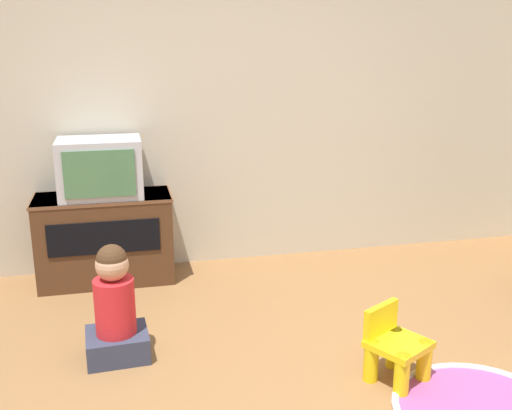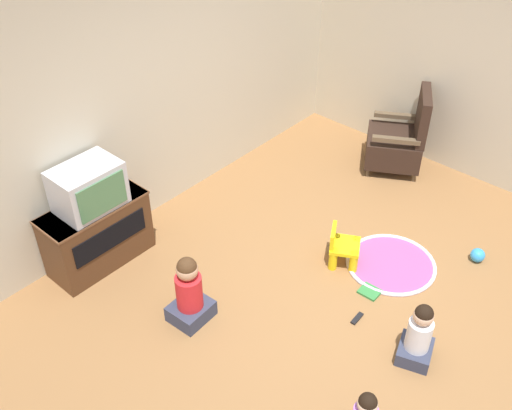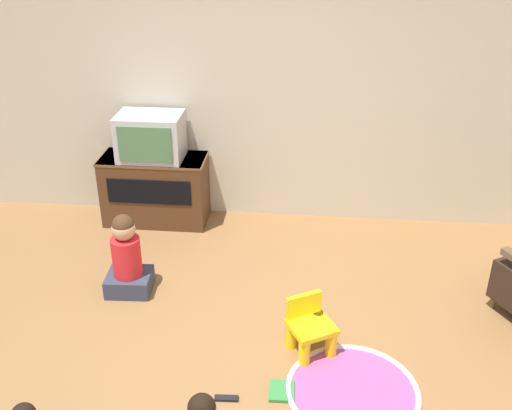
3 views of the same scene
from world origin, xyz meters
name	(u,v)px [view 3 (image 3 of 3)]	position (x,y,z in m)	size (l,w,h in m)	color
ground_plane	(227,379)	(0.00, 0.00, 0.00)	(30.00, 30.00, 0.00)	olive
wall_back	(252,81)	(-0.08, 2.38, 1.32)	(5.83, 0.12, 2.64)	beige
tv_cabinet	(155,188)	(-0.98, 2.09, 0.34)	(0.99, 0.44, 0.66)	#4C2D19
television	(151,137)	(-0.98, 2.08, 0.87)	(0.59, 0.42, 0.42)	#B7B7BC
yellow_kid_chair	(310,330)	(0.53, 0.34, 0.17)	(0.38, 0.38, 0.40)	yellow
play_mat	(353,391)	(0.81, -0.03, 0.01)	(0.86, 0.86, 0.04)	#A54C8C
child_watching_left	(127,259)	(-0.91, 0.92, 0.29)	(0.36, 0.32, 0.68)	#33384C
book	(282,391)	(0.36, -0.08, 0.01)	(0.16, 0.19, 0.02)	#337F3D
remote_control	(226,398)	(0.02, -0.18, 0.01)	(0.15, 0.05, 0.02)	black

